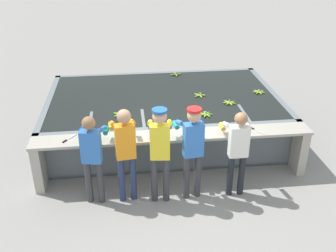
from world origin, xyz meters
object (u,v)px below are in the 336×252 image
worker_0 (92,152)px  knife_0 (255,129)px  worker_2 (160,146)px  banana_bunch_floating_1 (176,74)px  knife_1 (67,139)px  banana_bunch_floating_2 (206,114)px  banana_bunch_floating_5 (120,114)px  worker_3 (193,144)px  worker_4 (238,147)px  banana_bunch_floating_4 (259,92)px  banana_bunch_floating_3 (229,103)px  banana_bunch_floating_0 (200,95)px  worker_1 (125,147)px

worker_0 → knife_0: bearing=9.6°
worker_2 → banana_bunch_floating_1: worker_2 is taller
banana_bunch_floating_1 → knife_1: (-2.30, -3.06, -0.01)m
banana_bunch_floating_2 → knife_1: size_ratio=0.92×
banana_bunch_floating_2 → knife_0: banana_bunch_floating_2 is taller
banana_bunch_floating_5 → worker_3: bearing=-51.0°
worker_4 → banana_bunch_floating_4: bearing=63.9°
banana_bunch_floating_4 → banana_bunch_floating_5: same height
banana_bunch_floating_3 → worker_3: bearing=-121.6°
banana_bunch_floating_2 → worker_4: bearing=-77.4°
banana_bunch_floating_4 → knife_0: banana_bunch_floating_4 is taller
worker_0 → banana_bunch_floating_3: worker_0 is taller
worker_3 → banana_bunch_floating_5: size_ratio=6.11×
worker_0 → worker_3: size_ratio=0.95×
banana_bunch_floating_2 → knife_0: (0.76, -0.72, -0.01)m
banana_bunch_floating_3 → worker_0: bearing=-147.9°
worker_0 → banana_bunch_floating_4: 4.16m
worker_4 → banana_bunch_floating_0: size_ratio=5.73×
worker_0 → worker_4: 2.41m
worker_1 → knife_0: worker_1 is taller
worker_0 → knife_1: 0.67m
banana_bunch_floating_3 → worker_4: bearing=-100.2°
worker_2 → banana_bunch_floating_0: 2.52m
banana_bunch_floating_4 → knife_1: banana_bunch_floating_4 is taller
banana_bunch_floating_1 → banana_bunch_floating_5: (-1.40, -2.16, -0.00)m
worker_1 → banana_bunch_floating_5: size_ratio=6.16×
banana_bunch_floating_3 → banana_bunch_floating_4: 0.94m
banana_bunch_floating_4 → banana_bunch_floating_3: bearing=-147.9°
worker_3 → worker_4: worker_3 is taller
worker_4 → banana_bunch_floating_3: size_ratio=5.62×
worker_1 → knife_1: bearing=152.7°
banana_bunch_floating_2 → banana_bunch_floating_5: same height
banana_bunch_floating_1 → banana_bunch_floating_3: same height
worker_3 → banana_bunch_floating_3: size_ratio=6.01×
worker_1 → banana_bunch_floating_2: size_ratio=6.07×
banana_bunch_floating_0 → banana_bunch_floating_3: 0.71m
worker_3 → knife_0: size_ratio=5.50×
banana_bunch_floating_4 → worker_1: bearing=-143.3°
banana_bunch_floating_1 → banana_bunch_floating_2: 2.37m
banana_bunch_floating_5 → worker_0: bearing=-107.8°
banana_bunch_floating_1 → knife_1: size_ratio=0.93×
banana_bunch_floating_0 → knife_0: (0.69, -1.69, -0.01)m
banana_bunch_floating_5 → knife_0: size_ratio=0.90×
worker_0 → worker_1: size_ratio=0.94×
worker_2 → banana_bunch_floating_4: (2.43, 2.31, -0.10)m
banana_bunch_floating_4 → knife_0: size_ratio=0.91×
worker_0 → banana_bunch_floating_2: (2.12, 1.21, -0.01)m
worker_2 → banana_bunch_floating_0: bearing=64.4°
knife_0 → banana_bunch_floating_0: bearing=112.3°
worker_1 → banana_bunch_floating_3: (2.19, 1.72, -0.07)m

